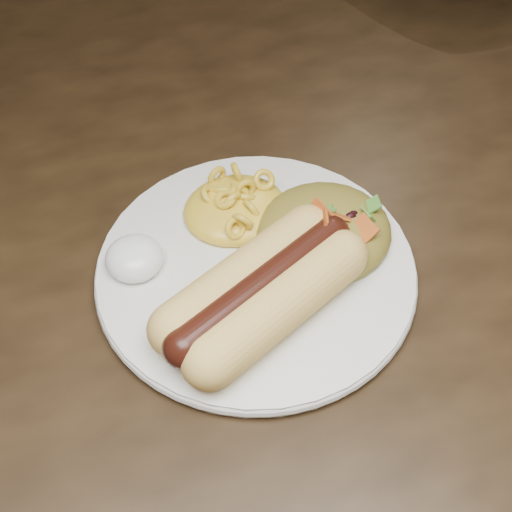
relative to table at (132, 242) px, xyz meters
name	(u,v)px	position (x,y,z in m)	size (l,w,h in m)	color
floor	(187,504)	(0.00, 0.00, -0.66)	(4.00, 4.00, 0.00)	#4D3716
table	(132,242)	(0.00, 0.00, 0.00)	(1.60, 0.90, 0.75)	#2F2011
plate	(256,270)	(0.07, -0.14, 0.10)	(0.22, 0.22, 0.01)	silver
hotdog	(262,290)	(0.06, -0.18, 0.12)	(0.13, 0.11, 0.04)	#ECB45D
mac_and_cheese	(235,199)	(0.07, -0.09, 0.12)	(0.08, 0.07, 0.03)	gold
sour_cream	(133,254)	(-0.01, -0.11, 0.12)	(0.04, 0.04, 0.02)	white
taco_salad	(325,222)	(0.12, -0.13, 0.12)	(0.10, 0.09, 0.04)	#BC691F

